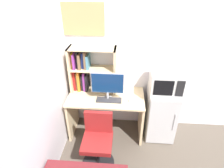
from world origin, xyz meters
The scene contains 12 objects.
wall_back centered at (0.40, 0.02, 1.30)m, with size 6.40×0.04×2.60m, color silver.
wall_left centered at (-1.62, -1.60, 1.30)m, with size 0.04×4.40×2.60m, color silver.
desk centered at (-0.94, -0.32, 0.53)m, with size 1.22×0.65×0.77m.
hutch_bookshelf centered at (-1.28, -0.13, 1.14)m, with size 0.73×0.29×0.74m.
monitor centered at (-0.91, -0.40, 1.03)m, with size 0.50×0.16×0.45m.
keyboard centered at (-0.88, -0.44, 0.78)m, with size 0.39×0.14×0.02m, color #333338.
computer_mouse centered at (-0.56, -0.42, 0.78)m, with size 0.05×0.11×0.03m, color silver.
mini_fridge centered at (-0.03, -0.29, 0.45)m, with size 0.46×0.53×0.90m.
microwave centered at (-0.03, -0.29, 1.06)m, with size 0.46×0.40×0.32m.
desk_fan centered at (-0.08, -0.30, 1.37)m, with size 0.19×0.11×0.27m.
desk_chair centered at (-0.99, -0.96, 0.38)m, with size 0.47×0.47×0.84m.
wall_corkboard centered at (-1.32, -0.01, 1.89)m, with size 0.68×0.02×0.47m, color tan.
Camera 1 is at (-0.65, -2.79, 2.46)m, focal length 29.91 mm.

